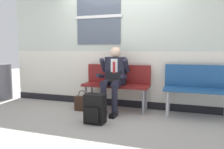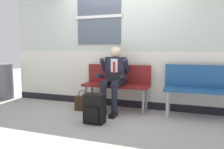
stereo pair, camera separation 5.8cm
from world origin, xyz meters
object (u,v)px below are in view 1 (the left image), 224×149
person_seated (114,77)px  handbag (82,103)px  bench_with_person (117,82)px  trash_bin (3,82)px  bench_empty (197,86)px  backpack (95,109)px

person_seated → handbag: 0.83m
bench_with_person → trash_bin: bench_with_person is taller
bench_empty → person_seated: size_ratio=0.91×
bench_with_person → handbag: (-0.62, -0.34, -0.41)m
bench_with_person → bench_empty: (1.54, 0.00, 0.01)m
person_seated → trash_bin: person_seated is taller
bench_empty → backpack: bench_empty is taller
person_seated → handbag: size_ratio=3.07×
bench_empty → backpack: 1.90m
bench_empty → trash_bin: 4.48m
bench_empty → handbag: 2.22m
person_seated → backpack: person_seated is taller
person_seated → handbag: bearing=-167.0°
bench_empty → backpack: bearing=-149.4°
trash_bin → handbag: bearing=-7.9°
bench_with_person → person_seated: (-0.00, -0.20, 0.13)m
bench_empty → backpack: size_ratio=2.35×
backpack → handbag: bearing=131.5°
handbag → trash_bin: trash_bin is taller
bench_empty → trash_bin: (-4.48, -0.02, -0.14)m
bench_with_person → person_seated: bearing=-90.0°
handbag → backpack: bearing=-48.5°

